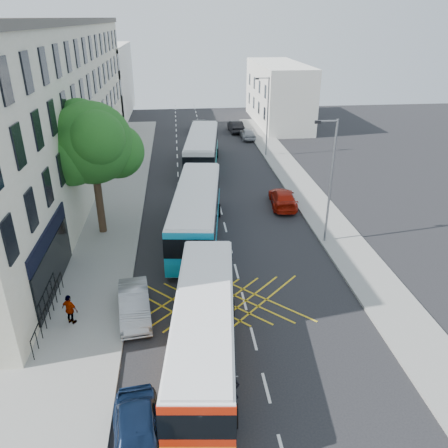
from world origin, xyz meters
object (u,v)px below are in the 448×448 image
object	(u,v)px
bus_near	(204,328)
pedestrian_far	(70,309)
lamp_near	(330,176)
distant_car_dark	(236,126)
bus_far	(202,150)
distant_car_silver	(248,133)
parked_car_blue	(138,439)
bus_mid	(197,212)
street_tree	(92,144)
motorbike	(230,393)
red_hatchback	(283,198)
parked_car_silver	(134,304)
distant_car_grey	(200,126)
lamp_far	(267,113)

from	to	relation	value
bus_near	pedestrian_far	xyz separation A→B (m)	(-6.24, 2.86, -0.65)
lamp_near	distant_car_dark	bearing A→B (deg)	93.11
bus_far	distant_car_dark	size ratio (longest dim) A/B	2.74
distant_car_silver	bus_far	bearing A→B (deg)	58.98
parked_car_blue	distant_car_dark	xyz separation A→B (m)	(9.40, 45.68, -0.00)
bus_mid	distant_car_dark	size ratio (longest dim) A/B	2.75
street_tree	distant_car_dark	size ratio (longest dim) A/B	1.98
bus_far	parked_car_blue	bearing A→B (deg)	-90.88
motorbike	red_hatchback	xyz separation A→B (m)	(6.54, 19.38, -0.31)
red_hatchback	parked_car_blue	bearing A→B (deg)	69.92
bus_mid	parked_car_blue	size ratio (longest dim) A/B	2.83
street_tree	parked_car_silver	xyz separation A→B (m)	(2.91, -9.61, -5.60)
distant_car_grey	distant_car_dark	distance (m)	4.62
motorbike	bus_mid	bearing A→B (deg)	97.09
lamp_far	distant_car_dark	bearing A→B (deg)	98.59
lamp_far	bus_mid	world-z (taller)	lamp_far
red_hatchback	distant_car_grey	size ratio (longest dim) A/B	0.87
parked_car_blue	distant_car_silver	xyz separation A→B (m)	(10.40, 41.92, -0.05)
parked_car_blue	distant_car_silver	bearing A→B (deg)	69.99
street_tree	pedestrian_far	xyz separation A→B (m)	(-0.07, -10.06, -5.36)
street_tree	distant_car_silver	distance (m)	28.79
lamp_near	bus_far	size ratio (longest dim) A/B	0.66
lamp_near	pedestrian_far	xyz separation A→B (m)	(-14.77, -7.09, -3.68)
distant_car_dark	parked_car_silver	bearing A→B (deg)	72.33
bus_mid	distant_car_grey	world-z (taller)	bus_mid
distant_car_dark	street_tree	bearing A→B (deg)	62.55
motorbike	red_hatchback	size ratio (longest dim) A/B	0.51
lamp_far	distant_car_grey	distance (m)	13.82
street_tree	distant_car_dark	world-z (taller)	street_tree
lamp_far	red_hatchback	size ratio (longest dim) A/B	1.73
bus_far	parked_car_silver	size ratio (longest dim) A/B	2.92
bus_far	bus_mid	bearing A→B (deg)	-88.32
red_hatchback	distant_car_grey	bearing A→B (deg)	-73.50
parked_car_blue	pedestrian_far	distance (m)	8.22
lamp_near	street_tree	bearing A→B (deg)	168.60
street_tree	bus_mid	size ratio (longest dim) A/B	0.72
lamp_far	parked_car_silver	world-z (taller)	lamp_far
distant_car_grey	distant_car_silver	size ratio (longest dim) A/B	1.33
lamp_far	bus_near	distance (m)	31.29
bus_near	motorbike	xyz separation A→B (m)	(0.73, -3.07, -0.61)
street_tree	red_hatchback	size ratio (longest dim) A/B	1.91
bus_near	parked_car_silver	bearing A→B (deg)	140.86
distant_car_silver	distant_car_grey	bearing A→B (deg)	-37.34
lamp_far	bus_mid	size ratio (longest dim) A/B	0.66
pedestrian_far	parked_car_blue	bearing A→B (deg)	146.50
parked_car_silver	pedestrian_far	bearing A→B (deg)	-178.31
distant_car_dark	lamp_near	bearing A→B (deg)	90.37
lamp_near	motorbike	distance (m)	15.61
bus_near	bus_far	size ratio (longest dim) A/B	0.90
motorbike	distant_car_dark	world-z (taller)	motorbike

